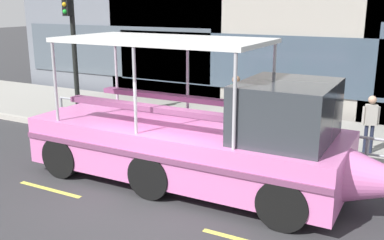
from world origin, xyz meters
name	(u,v)px	position (x,y,z in m)	size (l,w,h in m)	color
ground_plane	(157,199)	(0.00, 0.00, 0.00)	(120.00, 120.00, 0.00)	#333335
sidewalk	(250,131)	(0.00, 5.60, 0.09)	(32.00, 4.80, 0.18)	#99968E
curb_edge	(218,153)	(0.00, 3.11, 0.09)	(32.00, 0.18, 0.18)	#B2ADA3
lane_centreline	(137,212)	(0.00, -0.74, 0.00)	(25.80, 0.12, 0.01)	#DBD64C
curb_guardrail	(218,126)	(-0.16, 3.45, 0.74)	(11.87, 0.09, 0.83)	#9EA0A8
traffic_light_pole	(72,42)	(-5.56, 3.68, 2.84)	(0.24, 0.46, 4.41)	black
duck_tour_boat	(206,140)	(0.58, 1.16, 1.09)	(9.10, 2.67, 3.33)	pink
pedestrian_near_bow	(370,119)	(3.64, 4.79, 1.13)	(0.42, 0.28, 1.57)	#1E2338
pedestrian_mid_left	(236,98)	(-0.27, 4.93, 1.25)	(0.45, 0.34, 1.78)	#1E2338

